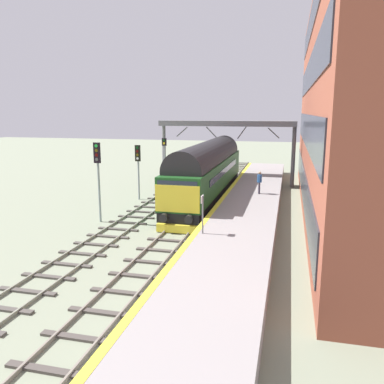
{
  "coord_description": "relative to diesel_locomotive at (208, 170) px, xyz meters",
  "views": [
    {
      "loc": [
        6.1,
        -24.57,
        6.94
      ],
      "look_at": [
        0.2,
        -0.52,
        1.89
      ],
      "focal_mm": 37.07,
      "sensor_mm": 36.0,
      "label": 1
    }
  ],
  "objects": [
    {
      "name": "ground_plane",
      "position": [
        -0.0,
        -5.38,
        -2.48
      ],
      "size": [
        140.0,
        140.0,
        0.0
      ],
      "primitive_type": "plane",
      "color": "gray",
      "rests_on": "ground"
    },
    {
      "name": "diesel_locomotive",
      "position": [
        0.0,
        0.0,
        0.0
      ],
      "size": [
        2.74,
        17.74,
        4.68
      ],
      "color": "black",
      "rests_on": "ground"
    },
    {
      "name": "track_adjacent_west",
      "position": [
        -3.59,
        -5.38,
        -2.42
      ],
      "size": [
        2.5,
        60.0,
        0.15
      ],
      "color": "gray",
      "rests_on": "ground"
    },
    {
      "name": "track_main",
      "position": [
        -0.0,
        -5.38,
        -2.42
      ],
      "size": [
        2.5,
        60.0,
        0.15
      ],
      "color": "gray",
      "rests_on": "ground"
    },
    {
      "name": "platform_number_sign",
      "position": [
        2.11,
        -11.52,
        -0.2
      ],
      "size": [
        0.1,
        0.44,
        1.91
      ],
      "color": "slate",
      "rests_on": "station_platform"
    },
    {
      "name": "station_platform",
      "position": [
        3.6,
        -5.38,
        -1.98
      ],
      "size": [
        4.0,
        44.0,
        1.01
      ],
      "color": "gray",
      "rests_on": "ground"
    },
    {
      "name": "overhead_footbridge",
      "position": [
        0.25,
        7.62,
        3.05
      ],
      "size": [
        12.89,
        2.0,
        6.09
      ],
      "color": "slate",
      "rests_on": "ground"
    },
    {
      "name": "signal_post_near",
      "position": [
        -5.43,
        -7.58,
        0.81
      ],
      "size": [
        0.44,
        0.22,
        5.07
      ],
      "color": "gray",
      "rests_on": "ground"
    },
    {
      "name": "signal_post_far",
      "position": [
        -5.43,
        6.04,
        0.3
      ],
      "size": [
        0.44,
        0.22,
        4.47
      ],
      "color": "gray",
      "rests_on": "ground"
    },
    {
      "name": "waiting_passenger",
      "position": [
        4.09,
        -1.05,
        -0.49
      ],
      "size": [
        0.39,
        0.51,
        1.64
      ],
      "rotation": [
        0.0,
        0.0,
        1.71
      ],
      "color": "#352F3D",
      "rests_on": "station_platform"
    },
    {
      "name": "station_building",
      "position": [
        9.49,
        -1.6,
        4.9
      ],
      "size": [
        4.65,
        33.31,
        14.75
      ],
      "color": "brown",
      "rests_on": "ground"
    },
    {
      "name": "signal_post_mid",
      "position": [
        -5.43,
        -0.81,
        0.37
      ],
      "size": [
        0.44,
        0.22,
        4.36
      ],
      "color": "gray",
      "rests_on": "ground"
    }
  ]
}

